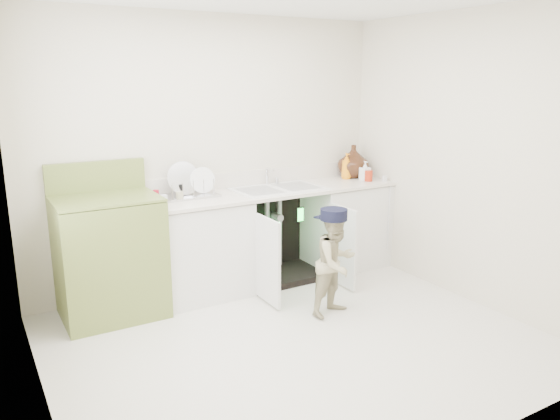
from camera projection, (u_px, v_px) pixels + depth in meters
name	position (u px, v px, depth m)	size (l,w,h in m)	color
ground	(296.00, 340.00, 4.14)	(3.50, 3.50, 0.00)	silver
room_shell	(297.00, 178.00, 3.84)	(6.00, 5.50, 1.26)	beige
counter_run	(281.00, 231.00, 5.32)	(2.44, 1.02, 1.24)	silver
avocado_stove	(110.00, 255.00, 4.47)	(0.81, 0.65, 1.26)	olive
repair_worker	(336.00, 261.00, 4.50)	(0.50, 0.83, 0.91)	tan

